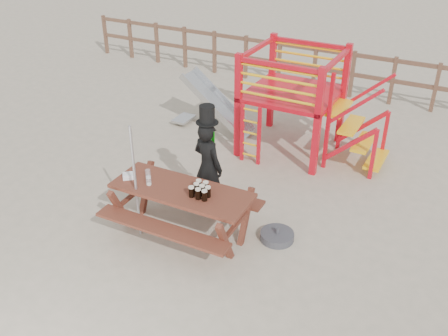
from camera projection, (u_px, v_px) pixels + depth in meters
The scene contains 10 objects.
ground at pixel (190, 238), 7.76m from camera, with size 60.00×60.00×0.00m, color #B5A48D.
back_fence at pixel (334, 66), 12.73m from camera, with size 15.09×0.09×1.20m.
playground_fort at pixel (289, 99), 9.90m from camera, with size 4.71×1.84×2.10m.
picnic_table at pixel (182, 206), 7.60m from camera, with size 2.18×1.54×0.83m.
man_with_hat at pixel (208, 164), 8.09m from camera, with size 0.65×0.51×1.86m.
metal_pole at pixel (135, 183), 7.40m from camera, with size 0.04×0.04×1.87m, color #B2B2B7.
parasol_base at pixel (277, 236), 7.70m from camera, with size 0.52×0.52×0.22m.
paper_bag at pixel (129, 176), 7.70m from camera, with size 0.18×0.14×0.08m, color white.
stout_pints at pixel (201, 190), 7.25m from camera, with size 0.30×0.30×0.17m.
empty_glasses at pixel (148, 178), 7.60m from camera, with size 0.20×0.23×0.15m.
Camera 1 is at (3.42, -5.19, 4.80)m, focal length 40.00 mm.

